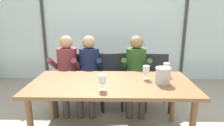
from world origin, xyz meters
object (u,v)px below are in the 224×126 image
dining_table (111,88)px  person_olive_shirt (136,69)px  chair_left_of_center (91,76)px  person_maroon_top (66,68)px  chair_near_curtain (70,76)px  wine_glass_center_pour (146,70)px  wine_glass_near_bucket (102,79)px  chair_right_of_center (133,76)px  chair_center (113,76)px  wine_glass_by_left_taster (166,67)px  chair_near_window_right (156,77)px  ice_bucket_primary (163,75)px  person_navy_polo (89,68)px

dining_table → person_olive_shirt: 0.82m
chair_left_of_center → person_maroon_top: 0.45m
chair_near_curtain → wine_glass_center_pour: size_ratio=5.08×
person_maroon_top → wine_glass_near_bucket: bearing=-50.9°
chair_right_of_center → wine_glass_near_bucket: 1.26m
chair_center → chair_near_curtain: bearing=174.7°
person_olive_shirt → wine_glass_by_left_taster: person_olive_shirt is taller
chair_center → chair_right_of_center: bearing=-1.9°
chair_near_window_right → wine_glass_near_bucket: bearing=-123.7°
chair_right_of_center → wine_glass_near_bucket: wine_glass_near_bucket is taller
dining_table → chair_left_of_center: (-0.36, 0.88, -0.13)m
chair_left_of_center → chair_center: bearing=-5.9°
wine_glass_by_left_taster → person_maroon_top: bearing=162.7°
ice_bucket_primary → person_olive_shirt: bearing=107.4°
chair_right_of_center → wine_glass_by_left_taster: wine_glass_by_left_taster is taller
chair_center → wine_glass_near_bucket: wine_glass_near_bucket is taller
dining_table → wine_glass_near_bucket: size_ratio=11.32×
wine_glass_center_pour → chair_right_of_center: bearing=96.4°
wine_glass_by_left_taster → chair_near_window_right: bearing=90.3°
chair_right_of_center → chair_near_window_right: size_ratio=1.00×
chair_near_window_right → wine_glass_near_bucket: (-0.82, -1.10, 0.33)m
chair_near_window_right → ice_bucket_primary: 0.94m
wine_glass_near_bucket → chair_near_curtain: bearing=120.0°
wine_glass_by_left_taster → person_olive_shirt: bearing=127.5°
chair_right_of_center → ice_bucket_primary: ice_bucket_primary is taller
chair_right_of_center → person_maroon_top: (-1.10, -0.15, 0.17)m
dining_table → wine_glass_by_left_taster: wine_glass_by_left_taster is taller
person_olive_shirt → wine_glass_near_bucket: size_ratio=6.91×
person_maroon_top → ice_bucket_primary: bearing=-23.9°
person_olive_shirt → wine_glass_by_left_taster: bearing=-48.8°
chair_near_window_right → person_olive_shirt: 0.41m
person_olive_shirt → chair_near_curtain: bearing=177.6°
chair_near_curtain → person_maroon_top: size_ratio=0.73×
chair_left_of_center → wine_glass_near_bucket: wine_glass_near_bucket is taller
wine_glass_by_left_taster → wine_glass_near_bucket: bearing=-147.6°
chair_right_of_center → wine_glass_center_pour: wine_glass_center_pour is taller
chair_center → wine_glass_near_bucket: (-0.10, -1.11, 0.33)m
dining_table → person_maroon_top: person_maroon_top is taller
chair_near_curtain → wine_glass_by_left_taster: (1.45, -0.58, 0.33)m
dining_table → person_maroon_top: (-0.75, 0.73, 0.04)m
wine_glass_center_pour → person_navy_polo: bearing=143.6°
person_olive_shirt → ice_bucket_primary: person_olive_shirt is taller
dining_table → person_navy_polo: bearing=117.6°
chair_right_of_center → ice_bucket_primary: 1.00m
person_olive_shirt → wine_glass_center_pour: bearing=-80.4°
person_navy_polo → ice_bucket_primary: person_navy_polo is taller
chair_left_of_center → wine_glass_center_pour: (0.80, -0.76, 0.33)m
chair_left_of_center → chair_center: 0.38m
chair_center → person_olive_shirt: 0.42m
dining_table → ice_bucket_primary: (0.61, -0.03, 0.18)m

